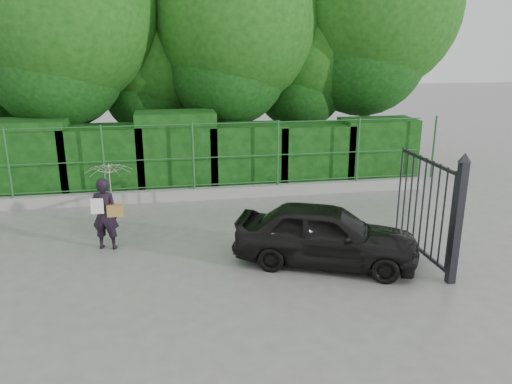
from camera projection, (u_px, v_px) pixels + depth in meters
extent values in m
plane|color=gray|center=(187.00, 273.00, 9.25)|extent=(80.00, 80.00, 0.00)
cube|color=#9E9E99|center=(180.00, 195.00, 13.45)|extent=(14.00, 0.25, 0.30)
cylinder|color=#225B2A|center=(8.00, 163.00, 12.45)|extent=(0.06, 0.06, 1.80)
cylinder|color=#225B2A|center=(103.00, 160.00, 12.83)|extent=(0.06, 0.06, 1.80)
cylinder|color=#225B2A|center=(193.00, 156.00, 13.21)|extent=(0.06, 0.06, 1.80)
cylinder|color=#225B2A|center=(278.00, 153.00, 13.60)|extent=(0.06, 0.06, 1.80)
cylinder|color=#225B2A|center=(358.00, 150.00, 13.98)|extent=(0.06, 0.06, 1.80)
cylinder|color=#225B2A|center=(434.00, 147.00, 14.36)|extent=(0.06, 0.06, 1.80)
cylinder|color=#225B2A|center=(179.00, 186.00, 13.38)|extent=(13.60, 0.03, 0.03)
cylinder|color=#225B2A|center=(178.00, 159.00, 13.16)|extent=(13.60, 0.03, 0.03)
cylinder|color=#225B2A|center=(176.00, 125.00, 12.90)|extent=(13.60, 0.03, 0.03)
cube|color=black|center=(28.00, 159.00, 13.46)|extent=(2.20, 1.20, 2.13)
cube|color=black|center=(105.00, 160.00, 13.83)|extent=(2.20, 1.20, 1.91)
cube|color=black|center=(177.00, 152.00, 14.11)|extent=(2.20, 1.20, 2.26)
cube|color=black|center=(247.00, 156.00, 14.50)|extent=(2.20, 1.20, 1.85)
cube|color=black|center=(313.00, 154.00, 14.84)|extent=(2.20, 1.20, 1.80)
cube|color=black|center=(377.00, 150.00, 15.16)|extent=(2.20, 1.20, 1.91)
cylinder|color=black|center=(73.00, 107.00, 14.89)|extent=(0.36, 0.36, 4.50)
sphere|color=#14470F|center=(62.00, 11.00, 14.11)|extent=(5.40, 5.40, 5.40)
cylinder|color=black|center=(159.00, 119.00, 16.71)|extent=(0.36, 0.36, 3.25)
sphere|color=#14470F|center=(156.00, 59.00, 16.15)|extent=(3.90, 3.90, 3.90)
cylinder|color=black|center=(237.00, 106.00, 16.04)|extent=(0.36, 0.36, 4.25)
sphere|color=#14470F|center=(236.00, 23.00, 15.30)|extent=(5.10, 5.10, 5.10)
cylinder|color=black|center=(306.00, 113.00, 17.22)|extent=(0.36, 0.36, 3.50)
sphere|color=#14470F|center=(308.00, 50.00, 16.62)|extent=(4.20, 4.20, 4.20)
cylinder|color=black|center=(366.00, 95.00, 17.00)|extent=(0.36, 0.36, 4.75)
sphere|color=#14470F|center=(372.00, 6.00, 16.17)|extent=(5.70, 5.70, 5.70)
cube|color=#222228|center=(457.00, 224.00, 8.57)|extent=(0.14, 0.14, 2.20)
cone|color=#222228|center=(465.00, 157.00, 8.23)|extent=(0.22, 0.22, 0.16)
cube|color=#222228|center=(419.00, 249.00, 9.93)|extent=(0.05, 2.00, 0.06)
cube|color=#222228|center=(428.00, 161.00, 9.40)|extent=(0.05, 2.00, 0.06)
cylinder|color=#222228|center=(450.00, 223.00, 8.77)|extent=(0.04, 0.04, 1.90)
cylinder|color=#222228|center=(443.00, 218.00, 9.01)|extent=(0.04, 0.04, 1.90)
cylinder|color=#222228|center=(436.00, 214.00, 9.24)|extent=(0.04, 0.04, 1.90)
cylinder|color=#222228|center=(429.00, 210.00, 9.48)|extent=(0.04, 0.04, 1.90)
cylinder|color=#222228|center=(422.00, 206.00, 9.71)|extent=(0.04, 0.04, 1.90)
cylinder|color=#222228|center=(416.00, 202.00, 9.95)|extent=(0.04, 0.04, 1.90)
cylinder|color=#222228|center=(410.00, 198.00, 10.18)|extent=(0.04, 0.04, 1.90)
cylinder|color=#222228|center=(405.00, 194.00, 10.42)|extent=(0.04, 0.04, 1.90)
cylinder|color=#222228|center=(400.00, 191.00, 10.66)|extent=(0.04, 0.04, 1.90)
imported|color=black|center=(105.00, 214.00, 10.14)|extent=(0.62, 0.47, 1.51)
imported|color=silver|center=(110.00, 184.00, 10.03)|extent=(0.94, 0.96, 0.86)
cube|color=olive|center=(115.00, 210.00, 10.07)|extent=(0.32, 0.15, 0.24)
cube|color=white|center=(97.00, 206.00, 9.94)|extent=(0.25, 0.02, 0.32)
imported|color=black|center=(326.00, 234.00, 9.50)|extent=(3.73, 2.64, 1.18)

